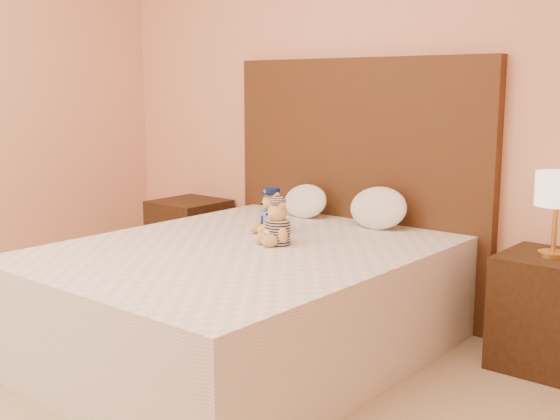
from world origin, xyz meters
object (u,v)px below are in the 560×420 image
object	(u,v)px
nightstand_right	(549,312)
lamp	(557,193)
teddy_police	(272,211)
nightstand_left	(190,239)
teddy_prisoner	(278,222)
pillow_left	(305,200)
pillow_right	(378,206)
bed	(243,300)

from	to	relation	value
nightstand_right	lamp	distance (m)	0.57
nightstand_right	teddy_police	bearing A→B (deg)	-161.59
nightstand_left	teddy_prisoner	world-z (taller)	teddy_prisoner
lamp	pillow_left	bearing A→B (deg)	178.85
lamp	teddy_prisoner	xyz separation A→B (m)	(-1.16, -0.64, -0.19)
teddy_prisoner	nightstand_right	bearing A→B (deg)	47.47
nightstand_right	nightstand_left	bearing A→B (deg)	180.00
nightstand_left	pillow_left	world-z (taller)	pillow_left
pillow_left	pillow_right	xyz separation A→B (m)	(0.52, 0.00, 0.02)
teddy_prisoner	bed	bearing A→B (deg)	-102.08
teddy_police	pillow_left	bearing A→B (deg)	120.38
teddy_police	nightstand_left	bearing A→B (deg)	172.25
lamp	pillow_left	world-z (taller)	lamp
teddy_prisoner	pillow_right	xyz separation A→B (m)	(0.17, 0.67, 0.01)
lamp	bed	bearing A→B (deg)	-147.38
nightstand_left	pillow_left	bearing A→B (deg)	1.72
nightstand_right	pillow_left	world-z (taller)	pillow_left
teddy_police	pillow_right	world-z (taller)	pillow_right
nightstand_left	pillow_left	distance (m)	1.07
nightstand_right	pillow_left	xyz separation A→B (m)	(-1.50, 0.03, 0.38)
nightstand_left	teddy_police	xyz separation A→B (m)	(1.14, -0.45, 0.40)
nightstand_left	teddy_prisoner	distance (m)	1.54
teddy_police	pillow_right	size ratio (longest dim) A/B	0.68
lamp	teddy_police	distance (m)	1.44
pillow_left	bed	bearing A→B (deg)	-73.26
lamp	pillow_right	xyz separation A→B (m)	(-0.98, 0.03, -0.17)
bed	pillow_left	bearing A→B (deg)	106.74
nightstand_right	teddy_prisoner	distance (m)	1.38
bed	teddy_police	world-z (taller)	teddy_police
lamp	teddy_prisoner	size ratio (longest dim) A/B	1.76
teddy_police	bed	bearing A→B (deg)	-59.29
teddy_police	nightstand_right	bearing A→B (deg)	32.19
lamp	teddy_police	world-z (taller)	lamp
bed	nightstand_left	size ratio (longest dim) A/B	3.64
bed	lamp	size ratio (longest dim) A/B	5.00
teddy_prisoner	pillow_right	world-z (taller)	pillow_right
lamp	pillow_left	distance (m)	1.51
nightstand_left	nightstand_right	distance (m)	2.50
nightstand_right	lamp	world-z (taller)	lamp
teddy_prisoner	pillow_left	distance (m)	0.75
nightstand_left	lamp	distance (m)	2.56
nightstand_left	pillow_right	xyz separation A→B (m)	(1.52, 0.03, 0.40)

